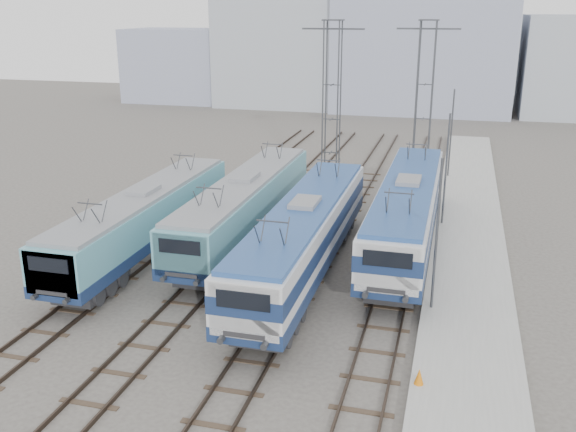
{
  "coord_description": "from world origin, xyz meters",
  "views": [
    {
      "loc": [
        9.15,
        -24.31,
        12.85
      ],
      "look_at": [
        0.73,
        7.0,
        2.27
      ],
      "focal_mm": 40.0,
      "sensor_mm": 36.0,
      "label": 1
    }
  ],
  "objects_px": {
    "locomotive_center_left": "(244,204)",
    "catenary_tower_west": "(332,97)",
    "mast_rear": "(451,135)",
    "catenary_tower_east": "(424,96)",
    "locomotive_far_left": "(144,217)",
    "locomotive_center_right": "(304,233)",
    "safety_cone": "(419,376)",
    "locomotive_far_right": "(407,208)",
    "mast_mid": "(446,172)",
    "mast_front": "(436,239)"
  },
  "relations": [
    {
      "from": "safety_cone",
      "to": "mast_mid",
      "type": "bearing_deg",
      "value": 89.69
    },
    {
      "from": "mast_mid",
      "to": "safety_cone",
      "type": "relative_size",
      "value": 11.76
    },
    {
      "from": "locomotive_center_right",
      "to": "locomotive_far_right",
      "type": "height_order",
      "value": "locomotive_far_right"
    },
    {
      "from": "catenary_tower_west",
      "to": "mast_rear",
      "type": "bearing_deg",
      "value": 24.94
    },
    {
      "from": "mast_rear",
      "to": "catenary_tower_west",
      "type": "bearing_deg",
      "value": -155.06
    },
    {
      "from": "locomotive_center_right",
      "to": "catenary_tower_west",
      "type": "height_order",
      "value": "catenary_tower_west"
    },
    {
      "from": "mast_front",
      "to": "mast_rear",
      "type": "bearing_deg",
      "value": 90.0
    },
    {
      "from": "locomotive_center_right",
      "to": "locomotive_far_left",
      "type": "bearing_deg",
      "value": 174.81
    },
    {
      "from": "locomotive_center_left",
      "to": "catenary_tower_west",
      "type": "bearing_deg",
      "value": 80.5
    },
    {
      "from": "locomotive_far_left",
      "to": "safety_cone",
      "type": "relative_size",
      "value": 28.85
    },
    {
      "from": "mast_mid",
      "to": "catenary_tower_east",
      "type": "bearing_deg",
      "value": 101.86
    },
    {
      "from": "locomotive_center_right",
      "to": "catenary_tower_east",
      "type": "bearing_deg",
      "value": 77.82
    },
    {
      "from": "locomotive_far_left",
      "to": "catenary_tower_east",
      "type": "distance_m",
      "value": 23.5
    },
    {
      "from": "locomotive_far_right",
      "to": "mast_rear",
      "type": "height_order",
      "value": "mast_rear"
    },
    {
      "from": "locomotive_center_right",
      "to": "mast_mid",
      "type": "relative_size",
      "value": 2.65
    },
    {
      "from": "locomotive_far_left",
      "to": "mast_rear",
      "type": "height_order",
      "value": "mast_rear"
    },
    {
      "from": "locomotive_far_left",
      "to": "mast_rear",
      "type": "distance_m",
      "value": 25.95
    },
    {
      "from": "locomotive_center_left",
      "to": "catenary_tower_east",
      "type": "relative_size",
      "value": 1.5
    },
    {
      "from": "locomotive_far_left",
      "to": "locomotive_center_left",
      "type": "xyz_separation_m",
      "value": [
        4.5,
        3.43,
        0.09
      ]
    },
    {
      "from": "locomotive_center_right",
      "to": "locomotive_center_left",
      "type": "bearing_deg",
      "value": 136.66
    },
    {
      "from": "locomotive_far_right",
      "to": "locomotive_center_right",
      "type": "bearing_deg",
      "value": -130.38
    },
    {
      "from": "locomotive_far_right",
      "to": "mast_front",
      "type": "relative_size",
      "value": 2.69
    },
    {
      "from": "mast_rear",
      "to": "safety_cone",
      "type": "distance_m",
      "value": 30.43
    },
    {
      "from": "catenary_tower_east",
      "to": "mast_front",
      "type": "relative_size",
      "value": 1.71
    },
    {
      "from": "locomotive_far_left",
      "to": "locomotive_far_right",
      "type": "distance_m",
      "value": 14.22
    },
    {
      "from": "locomotive_far_right",
      "to": "catenary_tower_east",
      "type": "xyz_separation_m",
      "value": [
        -0.25,
        14.4,
        4.25
      ]
    },
    {
      "from": "locomotive_center_left",
      "to": "locomotive_far_right",
      "type": "relative_size",
      "value": 0.95
    },
    {
      "from": "locomotive_center_right",
      "to": "safety_cone",
      "type": "relative_size",
      "value": 31.19
    },
    {
      "from": "catenary_tower_east",
      "to": "mast_rear",
      "type": "bearing_deg",
      "value": 43.6
    },
    {
      "from": "catenary_tower_west",
      "to": "mast_rear",
      "type": "xyz_separation_m",
      "value": [
        8.6,
        4.0,
        -3.14
      ]
    },
    {
      "from": "locomotive_center_right",
      "to": "catenary_tower_east",
      "type": "xyz_separation_m",
      "value": [
        4.25,
        19.69,
        4.28
      ]
    },
    {
      "from": "locomotive_far_left",
      "to": "mast_mid",
      "type": "xyz_separation_m",
      "value": [
        15.35,
        8.88,
        1.35
      ]
    },
    {
      "from": "locomotive_center_right",
      "to": "catenary_tower_east",
      "type": "height_order",
      "value": "catenary_tower_east"
    },
    {
      "from": "locomotive_center_right",
      "to": "mast_mid",
      "type": "distance_m",
      "value": 11.64
    },
    {
      "from": "locomotive_center_left",
      "to": "catenary_tower_east",
      "type": "height_order",
      "value": "catenary_tower_east"
    },
    {
      "from": "mast_mid",
      "to": "locomotive_center_left",
      "type": "bearing_deg",
      "value": -153.35
    },
    {
      "from": "mast_mid",
      "to": "mast_rear",
      "type": "xyz_separation_m",
      "value": [
        0.0,
        12.0,
        0.0
      ]
    },
    {
      "from": "catenary_tower_east",
      "to": "locomotive_center_left",
      "type": "bearing_deg",
      "value": -119.53
    },
    {
      "from": "locomotive_center_left",
      "to": "mast_front",
      "type": "height_order",
      "value": "mast_front"
    },
    {
      "from": "mast_rear",
      "to": "safety_cone",
      "type": "bearing_deg",
      "value": -90.19
    },
    {
      "from": "mast_rear",
      "to": "locomotive_far_left",
      "type": "bearing_deg",
      "value": -126.33
    },
    {
      "from": "mast_mid",
      "to": "locomotive_center_right",
      "type": "bearing_deg",
      "value": -123.23
    },
    {
      "from": "safety_cone",
      "to": "locomotive_far_right",
      "type": "bearing_deg",
      "value": 97.18
    },
    {
      "from": "safety_cone",
      "to": "mast_front",
      "type": "bearing_deg",
      "value": 89.09
    },
    {
      "from": "catenary_tower_east",
      "to": "mast_front",
      "type": "distance_m",
      "value": 22.32
    },
    {
      "from": "locomotive_far_left",
      "to": "mast_mid",
      "type": "bearing_deg",
      "value": 30.04
    },
    {
      "from": "catenary_tower_east",
      "to": "mast_rear",
      "type": "relative_size",
      "value": 1.71
    },
    {
      "from": "locomotive_far_left",
      "to": "catenary_tower_east",
      "type": "xyz_separation_m",
      "value": [
        13.25,
        18.88,
        4.49
      ]
    },
    {
      "from": "locomotive_center_left",
      "to": "locomotive_center_right",
      "type": "relative_size",
      "value": 0.97
    },
    {
      "from": "locomotive_center_right",
      "to": "locomotive_far_right",
      "type": "bearing_deg",
      "value": 49.62
    }
  ]
}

